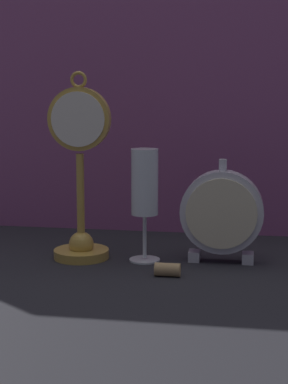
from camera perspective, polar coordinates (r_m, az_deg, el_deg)
The scene contains 6 objects.
ground_plane at distance 1.07m, azimuth -0.72°, elevation -7.35°, with size 4.00×4.00×0.00m, color #232328.
fabric_backdrop_drape at distance 1.35m, azimuth 1.78°, elevation 11.28°, with size 1.69×0.01×0.71m, color #8E4C7F.
pocket_watch_on_stand at distance 1.15m, azimuth -5.69°, elevation 0.67°, with size 0.11×0.10×0.33m.
mantel_clock_silver at distance 1.13m, azimuth 6.93°, elevation -1.85°, with size 0.15×0.04×0.18m.
champagne_flute at distance 1.12m, azimuth 0.24°, elevation 0.22°, with size 0.06×0.06×0.20m.
wine_cork at distance 1.06m, azimuth 2.12°, elevation -6.88°, with size 0.02×0.02×0.04m, color tan.
Camera 1 is at (0.18, -1.01, 0.31)m, focal length 60.00 mm.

